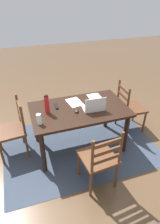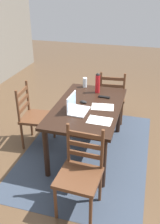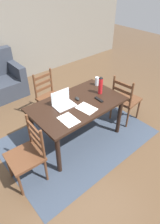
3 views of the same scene
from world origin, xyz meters
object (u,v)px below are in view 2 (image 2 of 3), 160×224
Objects in this scene: water_bottle at (98,83)px; computer_mouse at (83,102)px; chair_right_near at (112,97)px; laptop at (76,107)px; drinking_glass at (85,82)px; tv_remote at (104,97)px; chair_left_near at (80,174)px; dining_table at (88,112)px; chair_far_head at (35,117)px.

computer_mouse is (-0.42, 0.11, -0.14)m from water_bottle.
chair_right_near is at bearing -15.76° from water_bottle.
laptop is 0.27m from computer_mouse.
drinking_glass is 0.91× the size of tv_remote.
tv_remote is (1.35, 0.02, 0.30)m from chair_left_near.
laptop reaches higher than chair_right_near.
drinking_glass is (0.16, 0.24, -0.08)m from water_bottle.
laptop is 1.95× the size of tv_remote.
dining_table is 14.78× the size of computer_mouse.
water_bottle reaches higher than computer_mouse.
dining_table is 8.69× the size of tv_remote.
computer_mouse reaches higher than dining_table.
dining_table is at bearing -116.98° from computer_mouse.
chair_far_head is 1.00× the size of chair_left_near.
dining_table is 0.70m from drinking_glass.
tv_remote is at bearing -71.63° from chair_far_head.
water_bottle is (0.49, -0.84, 0.45)m from chair_far_head.
water_bottle reaches higher than drinking_glass.
chair_far_head reaches higher than drinking_glass.
chair_left_near reaches higher than dining_table.
water_bottle is at bearing 5.74° from chair_left_near.
laptop is at bearing -105.52° from chair_far_head.
chair_right_near is at bearing -45.29° from drinking_glass.
tv_remote reaches higher than dining_table.
chair_far_head is 5.59× the size of tv_remote.
chair_far_head is 1.07m from water_bottle.
drinking_glass is (-0.39, 0.39, 0.37)m from chair_right_near.
laptop is at bearing -173.37° from drinking_glass.
chair_far_head is 1.42m from chair_left_near.
tv_remote is (0.52, -0.28, -0.05)m from laptop.
chair_left_near is 3.11× the size of water_bottle.
drinking_glass is (0.64, -0.60, 0.37)m from chair_far_head.
laptop is at bearing 168.35° from water_bottle.
laptop is at bearing 19.40° from chair_left_near.
chair_left_near is at bearing 179.95° from chair_right_near.
dining_table is at bearing 176.86° from water_bottle.
water_bottle is 0.45m from computer_mouse.
computer_mouse is at bearing -167.15° from drinking_glass.
tv_remote is (-0.32, -0.37, -0.07)m from drinking_glass.
laptop is (-0.19, -0.70, 0.35)m from chair_far_head.
chair_far_head is 2.87× the size of laptop.
chair_right_near is at bearing -0.05° from chair_left_near.
chair_far_head is 0.80m from computer_mouse.
chair_left_near is (-2.06, 0.00, 0.00)m from chair_right_near.
chair_far_head is 9.50× the size of computer_mouse.
computer_mouse reaches higher than tv_remote.
tv_remote is at bearing 0.69° from chair_left_near.
dining_table is 0.37m from tv_remote.
chair_far_head and chair_left_near have the same top height.
chair_right_near is 1.43m from chair_far_head.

